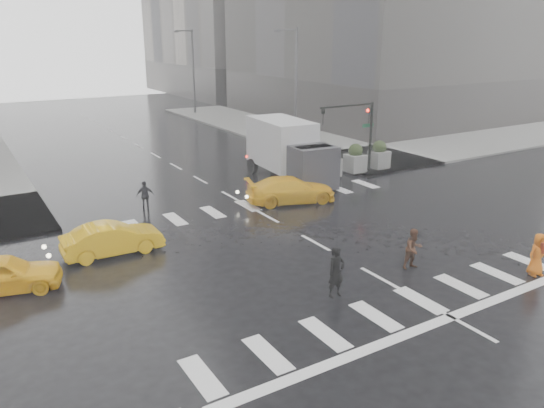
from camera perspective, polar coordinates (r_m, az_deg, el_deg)
ground at (r=22.81m, az=4.70°, el=-4.18°), size 120.00×120.00×0.00m
sidewalk_ne at (r=47.86m, az=11.40°, el=7.35°), size 35.00×35.00×0.15m
road_markings at (r=22.81m, az=4.70°, el=-4.17°), size 18.00×48.00×0.01m
traffic_signal_pole at (r=33.46m, az=9.35°, el=8.49°), size 4.45×0.42×4.50m
street_lamp_near at (r=42.28m, az=2.44°, el=13.00°), size 2.15×0.22×9.00m
street_lamp_far at (r=59.90m, az=-8.59°, el=14.26°), size 2.15×0.22×9.00m
planter_west at (r=32.79m, az=6.25°, el=4.45°), size 1.10×1.10×1.80m
planter_mid at (r=34.03m, az=8.94°, el=4.83°), size 1.10×1.10×1.80m
planter_east at (r=35.33m, az=11.43°, el=5.17°), size 1.10×1.10×1.80m
pedestrian_black at (r=17.81m, az=7.00°, el=-5.29°), size 0.97×0.98×2.43m
pedestrian_brown at (r=20.77m, az=14.99°, el=-4.68°), size 0.81×0.66×1.59m
pedestrian_orange at (r=21.83m, az=26.70°, el=-4.86°), size 0.89×0.69×1.63m
pedestrian_far_a at (r=27.46m, az=-13.48°, el=0.89°), size 0.99×0.75×1.50m
pedestrian_far_b at (r=31.64m, az=5.56°, el=3.77°), size 1.28×1.02×1.75m
taxi_front at (r=20.59m, az=-27.08°, el=-6.72°), size 4.16×2.48×1.33m
taxi_mid at (r=22.33m, az=-16.78°, el=-3.62°), size 3.99×1.46×1.30m
taxi_rear at (r=27.93m, az=2.04°, el=1.54°), size 4.55×3.01×1.37m
box_truck at (r=31.96m, az=1.89°, el=5.90°), size 2.53×6.74×3.58m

